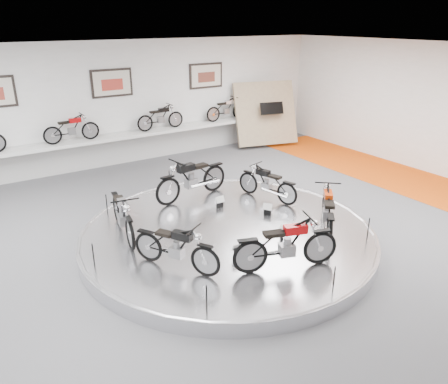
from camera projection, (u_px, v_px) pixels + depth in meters
floor at (235, 247)px, 9.46m from camera, size 16.00×16.00×0.00m
ceiling at (238, 54)px, 7.98m from camera, size 16.00×16.00×0.00m
wall_back at (114, 105)px, 14.16m from camera, size 16.00×0.00×16.00m
orange_carpet_strip at (424, 185)px, 12.92m from camera, size 2.40×12.60×0.01m
dado_band at (118, 148)px, 14.68m from camera, size 15.68×0.04×1.10m
display_platform at (228, 235)px, 9.64m from camera, size 6.40×6.40×0.30m
platform_rim at (228, 230)px, 9.59m from camera, size 6.40×6.40×0.10m
shelf at (120, 137)px, 14.30m from camera, size 11.00×0.55×0.10m
poster_center at (112, 83)px, 13.87m from camera, size 1.35×0.06×0.88m
poster_right at (206, 76)px, 15.65m from camera, size 1.35×0.06×0.88m
display_panel at (266, 113)px, 16.59m from camera, size 2.56×1.52×2.30m
shelf_bike_b at (72, 130)px, 13.38m from camera, size 1.22×0.43×0.73m
shelf_bike_c at (161, 119)px, 14.91m from camera, size 1.22×0.43×0.73m
shelf_bike_d at (226, 110)px, 16.28m from camera, size 1.22×0.43×0.73m
bike_a at (267, 183)px, 11.03m from camera, size 0.93×1.59×0.89m
bike_b at (192, 178)px, 11.07m from camera, size 1.92×0.90×1.09m
bike_c at (123, 214)px, 9.14m from camera, size 0.85×1.75×0.98m
bike_d at (176, 247)px, 7.93m from camera, size 1.25×1.60×0.90m
bike_e at (286, 244)px, 7.90m from camera, size 1.82×1.13×1.01m
bike_f at (328, 210)px, 9.35m from camera, size 1.53×1.63×0.98m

